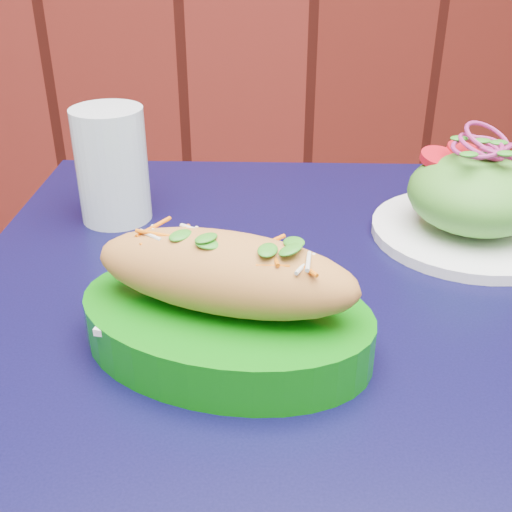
{
  "coord_description": "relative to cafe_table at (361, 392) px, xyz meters",
  "views": [
    {
      "loc": [
        -0.36,
        0.99,
        1.08
      ],
      "look_at": [
        -0.31,
        1.48,
        0.81
      ],
      "focal_mm": 45.0,
      "sensor_mm": 36.0,
      "label": 1
    }
  ],
  "objects": [
    {
      "name": "cafe_table",
      "position": [
        0.0,
        0.0,
        0.0
      ],
      "size": [
        0.9,
        0.9,
        0.75
      ],
      "rotation": [
        0.0,
        0.0,
        -0.13
      ],
      "color": "black",
      "rests_on": "ground"
    },
    {
      "name": "banh_mi_basket",
      "position": [
        -0.13,
        -0.03,
        0.13
      ],
      "size": [
        0.29,
        0.24,
        0.11
      ],
      "rotation": [
        0.0,
        0.0,
        -0.4
      ],
      "color": "#0B740B",
      "rests_on": "cafe_table"
    },
    {
      "name": "salad_plate",
      "position": [
        0.15,
        0.15,
        0.13
      ],
      "size": [
        0.22,
        0.22,
        0.12
      ],
      "rotation": [
        0.0,
        0.0,
        0.31
      ],
      "color": "white",
      "rests_on": "cafe_table"
    },
    {
      "name": "water_glass",
      "position": [
        -0.25,
        0.24,
        0.15
      ],
      "size": [
        0.08,
        0.08,
        0.13
      ],
      "primitive_type": "cylinder",
      "color": "silver",
      "rests_on": "cafe_table"
    }
  ]
}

